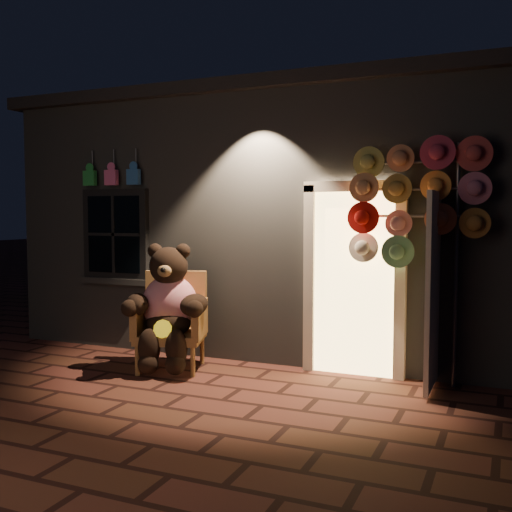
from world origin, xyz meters
The scene contains 5 objects.
ground centered at (0.00, 0.00, 0.00)m, with size 60.00×60.00×0.00m, color #552820.
shop_building centered at (0.00, 3.99, 1.74)m, with size 7.30×5.95×3.51m.
wicker_armchair centered at (-0.69, 0.89, 0.57)m, with size 0.94×0.90×1.13m.
teddy_bear centered at (-0.66, 0.75, 0.75)m, with size 1.00×0.92×1.44m.
hat_rack centered at (2.03, 1.28, 1.97)m, with size 1.46×0.22×2.58m.
Camera 1 is at (2.98, -5.15, 1.82)m, focal length 42.00 mm.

